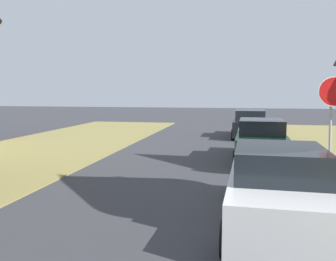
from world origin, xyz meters
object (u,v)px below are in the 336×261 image
Objects in this scene: parked_sedan_green at (261,141)px; parked_sedan_black at (250,125)px; stop_sign_far at (333,107)px; parked_sedan_white at (278,189)px.

parked_sedan_green is 7.05m from parked_sedan_black.
stop_sign_far is 4.27m from parked_sedan_green.
parked_sedan_white is at bearing -89.51° from parked_sedan_black.
parked_sedan_green is (-1.62, 3.67, -1.47)m from stop_sign_far.
parked_sedan_green is at bearing 89.29° from parked_sedan_white.
stop_sign_far is at bearing -80.35° from parked_sedan_black.
parked_sedan_black is (-1.82, 10.72, -1.47)m from stop_sign_far.
parked_sedan_white and parked_sedan_black have the same top height.
parked_sedan_green is at bearing 113.80° from stop_sign_far.
stop_sign_far reaches higher than parked_sedan_green.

